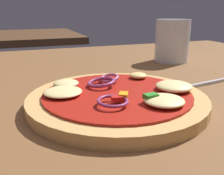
% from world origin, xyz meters
% --- Properties ---
extents(dining_table, '(1.21, 1.04, 0.03)m').
position_xyz_m(dining_table, '(0.00, 0.00, 0.02)').
color(dining_table, brown).
rests_on(dining_table, ground).
extents(pizza, '(0.24, 0.24, 0.03)m').
position_xyz_m(pizza, '(-0.01, -0.02, 0.04)').
color(pizza, tan).
rests_on(pizza, dining_table).
extents(fork, '(0.18, 0.04, 0.01)m').
position_xyz_m(fork, '(0.16, 0.02, 0.03)').
color(fork, silver).
rests_on(fork, dining_table).
extents(beer_glass, '(0.08, 0.08, 0.10)m').
position_xyz_m(beer_glass, '(0.23, 0.22, 0.08)').
color(beer_glass, silver).
rests_on(beer_glass, dining_table).
extents(background_table, '(0.61, 0.53, 0.03)m').
position_xyz_m(background_table, '(-0.12, 1.07, 0.02)').
color(background_table, '#4C301C').
rests_on(background_table, ground).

